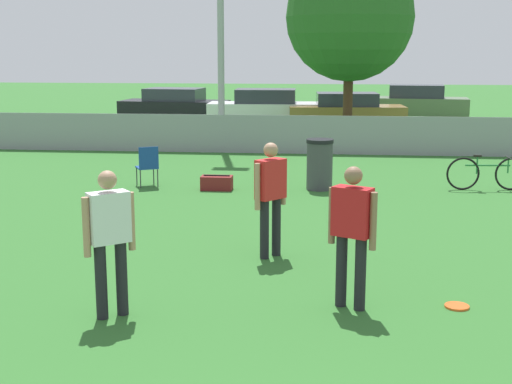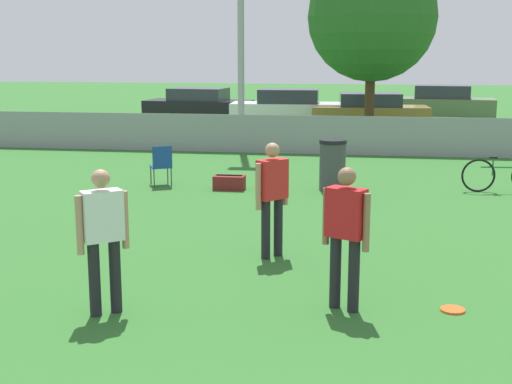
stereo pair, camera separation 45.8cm
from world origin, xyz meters
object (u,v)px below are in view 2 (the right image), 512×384
at_px(player_receiver_white, 103,231).
at_px(gear_bag_sideline, 229,183).
at_px(folding_chair_sideline, 161,163).
at_px(bicycle_sideline, 503,175).
at_px(parked_car_white, 289,108).
at_px(tree_near_pole, 372,17).
at_px(player_thrower_red, 272,191).
at_px(parked_car_tan, 370,111).
at_px(parked_car_dark, 199,105).
at_px(player_defender_red, 346,228).
at_px(trash_bin, 332,165).
at_px(frisbee_disc, 453,310).
at_px(parked_car_olive, 442,103).

height_order(player_receiver_white, gear_bag_sideline, player_receiver_white).
distance_m(folding_chair_sideline, bicycle_sideline, 7.27).
height_order(folding_chair_sideline, parked_car_white, parked_car_white).
height_order(tree_near_pole, player_thrower_red, tree_near_pole).
xyz_separation_m(tree_near_pole, parked_car_white, (-3.09, 3.50, -3.29)).
bearing_deg(parked_car_white, parked_car_tan, -8.09).
distance_m(bicycle_sideline, parked_car_dark, 17.04).
xyz_separation_m(tree_near_pole, folding_chair_sideline, (-4.50, -9.25, -3.48)).
xyz_separation_m(player_defender_red, folding_chair_sideline, (-4.19, 7.01, -0.47)).
distance_m(player_thrower_red, parked_car_white, 17.88).
xyz_separation_m(trash_bin, parked_car_white, (-2.31, 12.65, 0.15)).
bearing_deg(parked_car_tan, parked_car_dark, 160.60).
distance_m(folding_chair_sideline, trash_bin, 3.72).
height_order(frisbee_disc, parked_car_tan, parked_car_tan).
relative_size(trash_bin, parked_car_white, 0.24).
distance_m(tree_near_pole, parked_car_tan, 4.59).
xyz_separation_m(tree_near_pole, parked_car_olive, (3.08, 7.15, -3.29)).
xyz_separation_m(trash_bin, parked_car_tan, (0.82, 12.31, 0.10)).
distance_m(folding_chair_sideline, parked_car_tan, 13.22).
relative_size(folding_chair_sideline, gear_bag_sideline, 1.35).
height_order(bicycle_sideline, trash_bin, trash_bin).
bearing_deg(parked_car_dark, folding_chair_sideline, -73.56).
relative_size(parked_car_dark, parked_car_olive, 1.02).
bearing_deg(bicycle_sideline, player_defender_red, -117.01).
height_order(frisbee_disc, gear_bag_sideline, gear_bag_sideline).
relative_size(player_receiver_white, parked_car_dark, 0.37).
bearing_deg(parked_car_tan, folding_chair_sideline, -114.43).
bearing_deg(player_defender_red, parked_car_dark, 135.37).
relative_size(frisbee_disc, parked_car_tan, 0.06).
height_order(frisbee_disc, parked_car_white, parked_car_white).
distance_m(player_receiver_white, player_defender_red, 2.71).
xyz_separation_m(player_receiver_white, player_thrower_red, (1.56, 2.52, 0.00)).
bearing_deg(parked_car_white, player_defender_red, -83.85).
relative_size(tree_near_pole, parked_car_dark, 1.34).
xyz_separation_m(bicycle_sideline, parked_car_white, (-5.85, 12.38, 0.33)).
bearing_deg(parked_car_white, frisbee_disc, -80.29).
relative_size(tree_near_pole, frisbee_disc, 21.32).
relative_size(gear_bag_sideline, parked_car_dark, 0.15).
bearing_deg(trash_bin, tree_near_pole, 85.14).
bearing_deg(frisbee_disc, parked_car_tan, 92.67).
bearing_deg(player_defender_red, parked_car_tan, 116.84).
height_order(player_receiver_white, parked_car_white, player_receiver_white).
relative_size(frisbee_disc, gear_bag_sideline, 0.43).
height_order(tree_near_pole, player_defender_red, tree_near_pole).
bearing_deg(parked_car_dark, gear_bag_sideline, -67.89).
bearing_deg(parked_car_white, tree_near_pole, -50.50).
bearing_deg(frisbee_disc, gear_bag_sideline, 120.15).
bearing_deg(parked_car_dark, bicycle_sideline, -48.51).
relative_size(frisbee_disc, parked_car_olive, 0.06).
relative_size(player_receiver_white, folding_chair_sideline, 1.87).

